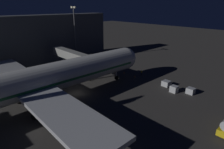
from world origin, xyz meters
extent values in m
plane|color=#383533|center=(0.00, 0.00, 0.00)|extent=(320.00, 320.00, 0.00)
cylinder|color=silver|center=(0.00, 7.69, 5.73)|extent=(6.12, 48.93, 6.12)
sphere|color=silver|center=(0.00, -16.77, 5.73)|extent=(6.00, 6.00, 6.00)
cube|color=#196033|center=(0.00, 7.69, 5.27)|extent=(6.19, 46.97, 0.50)
cube|color=black|center=(0.00, -14.93, 6.80)|extent=(3.37, 1.40, 0.90)
cube|color=#B7BABF|center=(0.00, 10.35, 4.66)|extent=(48.47, 7.13, 0.70)
cylinder|color=#B7BABF|center=(-8.06, 9.35, 2.72)|extent=(2.89, 5.11, 2.89)
cylinder|color=black|center=(-8.06, 6.80, 2.72)|extent=(2.45, 0.15, 2.45)
cylinder|color=#B7BABF|center=(8.06, 9.35, 2.72)|extent=(2.89, 5.11, 2.89)
cylinder|color=black|center=(8.06, 6.80, 2.72)|extent=(2.45, 0.15, 2.45)
cylinder|color=#B7BABF|center=(0.00, -13.27, 2.24)|extent=(0.28, 0.28, 2.07)
cylinder|color=black|center=(0.00, -13.27, 0.60)|extent=(0.45, 1.20, 1.20)
cylinder|color=#B7BABF|center=(-4.20, 11.35, 2.24)|extent=(0.28, 0.28, 2.07)
cylinder|color=black|center=(-4.20, 10.70, 0.60)|extent=(0.45, 1.20, 1.20)
cylinder|color=black|center=(-4.20, 12.00, 0.60)|extent=(0.45, 1.20, 1.20)
cylinder|color=#B7BABF|center=(4.20, 11.35, 2.24)|extent=(0.28, 0.28, 2.07)
cylinder|color=black|center=(4.20, 10.70, 0.60)|extent=(0.45, 1.20, 1.20)
cylinder|color=black|center=(4.20, 12.00, 0.60)|extent=(0.45, 1.20, 1.20)
cube|color=#9E9E99|center=(13.52, -7.20, 5.73)|extent=(18.85, 2.60, 2.50)
cube|color=#9E9E99|center=(4.10, -7.20, 5.73)|extent=(3.20, 3.40, 3.00)
cube|color=black|center=(2.70, -7.20, 5.73)|extent=(0.70, 3.20, 2.70)
cylinder|color=#B7BABF|center=(5.10, -7.20, 2.24)|extent=(0.56, 0.56, 4.48)
cylinder|color=black|center=(4.50, -7.20, 0.30)|extent=(0.25, 0.60, 0.60)
cylinder|color=black|center=(5.70, -7.20, 0.30)|extent=(0.25, 0.60, 0.60)
cube|color=#4C4F54|center=(31.00, 7.69, 8.49)|extent=(6.00, 80.00, 16.97)
cylinder|color=#59595E|center=(25.50, -16.40, 9.59)|extent=(0.40, 0.40, 19.17)
cube|color=#F9EFC6|center=(24.60, -16.40, 19.42)|extent=(1.10, 0.50, 0.60)
cube|color=#F9EFC6|center=(26.40, -16.40, 19.42)|extent=(1.10, 0.50, 0.60)
cylinder|color=black|center=(-28.97, -8.55, 0.35)|extent=(0.24, 0.70, 0.70)
cube|color=#B7BABF|center=(-12.17, -19.79, 0.72)|extent=(1.90, 1.89, 1.43)
cube|color=#B7BABF|center=(-15.55, -17.84, 0.82)|extent=(1.66, 1.51, 1.64)
cube|color=#B7BABF|center=(-18.71, -20.07, 0.72)|extent=(1.78, 1.64, 1.44)
cylinder|color=black|center=(-2.57, -21.40, 0.43)|extent=(0.28, 0.28, 0.87)
cylinder|color=yellow|center=(-2.57, -21.40, 1.16)|extent=(0.40, 0.40, 0.59)
sphere|color=tan|center=(-2.57, -21.40, 1.57)|extent=(0.24, 0.24, 0.24)
sphere|color=white|center=(-2.57, -21.40, 1.62)|extent=(0.23, 0.23, 0.23)
cone|color=orange|center=(-2.20, -18.77, 0.28)|extent=(0.36, 0.36, 0.55)
cone|color=orange|center=(2.20, -18.77, 0.28)|extent=(0.36, 0.36, 0.55)
camera|label=1|loc=(-36.43, 22.11, 20.16)|focal=30.51mm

